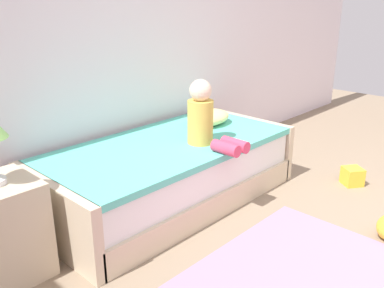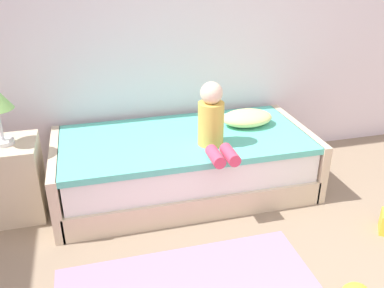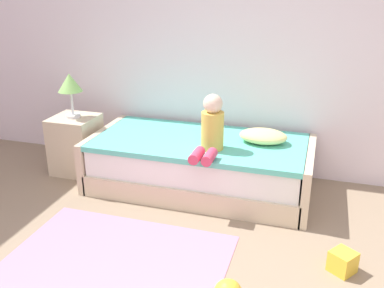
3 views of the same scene
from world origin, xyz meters
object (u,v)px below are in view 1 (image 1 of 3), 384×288
Objects in this scene: nightstand at (1,231)px; toy_block at (352,176)px; pillow at (208,117)px; bed at (169,172)px; child_figure at (205,119)px.

nightstand reaches higher than toy_block.
pillow reaches higher than toy_block.
bed is at bearing -170.25° from pillow.
nightstand is at bearing 180.00° from bed.
bed is at bearing 126.26° from child_figure.
bed is 4.14× the size of child_figure.
child_figure is at bearing -8.56° from nightstand.
nightstand is 1.59m from child_figure.
child_figure reaches higher than pillow.
bed reaches higher than toy_block.
nightstand is at bearing 160.25° from toy_block.
child_figure is 1.50m from toy_block.
child_figure is at bearing -141.60° from pillow.
bed is 1.35m from nightstand.
child_figure reaches higher than toy_block.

